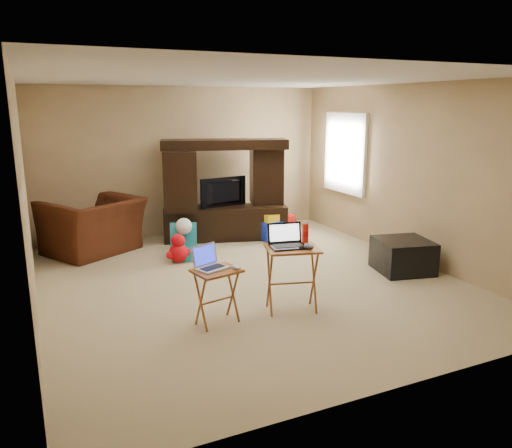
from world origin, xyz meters
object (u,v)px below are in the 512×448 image
entertainment_center (225,190)px  mouse_right (309,246)px  plush_toy (178,248)px  push_toy (276,226)px  television (226,193)px  mouse_left (236,267)px  recliner (93,226)px  ottoman (403,256)px  water_bottle (305,234)px  child_rocker (186,241)px  laptop_left (213,258)px  tray_table_right (292,279)px  laptop_right (288,236)px  tray_table_left (217,297)px

entertainment_center → mouse_right: size_ratio=13.84×
plush_toy → push_toy: size_ratio=0.69×
entertainment_center → television: (-0.00, -0.04, -0.03)m
entertainment_center → mouse_right: bearing=-78.9°
push_toy → mouse_left: (-1.87, -2.78, 0.38)m
plush_toy → mouse_left: mouse_left is taller
entertainment_center → recliner: entertainment_center is taller
recliner → ottoman: size_ratio=1.87×
television → plush_toy: size_ratio=2.00×
push_toy → water_bottle: size_ratio=2.73×
child_rocker → laptop_left: bearing=-80.9°
mouse_right → entertainment_center: bearing=84.6°
ottoman → tray_table_right: bearing=-165.0°
television → laptop_right: television is taller
television → recliner: (-2.11, 0.14, -0.38)m
recliner → laptop_left: size_ratio=4.17×
laptop_left → mouse_left: bearing=-46.2°
ottoman → tray_table_right: size_ratio=0.94×
plush_toy → laptop_right: (0.61, -2.17, 0.63)m
ottoman → recliner: bearing=144.2°
tray_table_right → mouse_left: size_ratio=6.08×
recliner → tray_table_right: 3.61m
entertainment_center → ottoman: 3.07m
laptop_right → water_bottle: laptop_right is taller
child_rocker → plush_toy: bearing=-125.9°
laptop_right → mouse_right: laptop_right is taller
laptop_right → tray_table_left: bearing=-169.2°
push_toy → tray_table_left: 3.41m
ottoman → laptop_right: size_ratio=1.81×
plush_toy → mouse_left: (-0.02, -2.24, 0.40)m
mouse_right → push_toy: bearing=69.4°
laptop_right → laptop_left: bearing=-171.2°
ottoman → mouse_left: size_ratio=5.74×
recliner → laptop_right: (1.64, -3.18, 0.43)m
plush_toy → ottoman: size_ratio=0.62×
entertainment_center → recliner: bearing=-166.1°
recliner → plush_toy: size_ratio=3.02×
push_toy → laptop_right: (-1.24, -2.72, 0.61)m
recliner → tray_table_right: (1.68, -3.20, -0.05)m
recliner → water_bottle: size_ratio=5.74×
recliner → tray_table_right: size_ratio=1.77×
tray_table_left → mouse_right: (0.99, -0.14, 0.46)m
plush_toy → water_bottle: bearing=-68.1°
push_toy → tray_table_right: (-1.20, -2.74, 0.13)m
recliner → mouse_left: 3.40m
tray_table_right → mouse_left: (-0.67, -0.05, 0.25)m
mouse_right → plush_toy: bearing=108.6°
laptop_left → entertainment_center: bearing=45.1°
television → tray_table_left: size_ratio=1.44×
recliner → tray_table_left: recliner is taller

